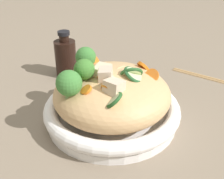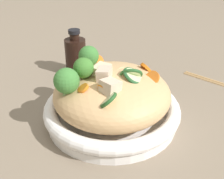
# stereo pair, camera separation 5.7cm
# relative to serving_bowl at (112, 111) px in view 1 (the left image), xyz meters

# --- Properties ---
(ground_plane) EXTENTS (3.00, 3.00, 0.00)m
(ground_plane) POSITION_rel_serving_bowl_xyz_m (0.00, 0.00, -0.02)
(ground_plane) COLOR #80705E
(serving_bowl) EXTENTS (0.28, 0.28, 0.05)m
(serving_bowl) POSITION_rel_serving_bowl_xyz_m (0.00, 0.00, 0.00)
(serving_bowl) COLOR white
(serving_bowl) RESTS_ON ground_plane
(noodle_heap) EXTENTS (0.23, 0.23, 0.10)m
(noodle_heap) POSITION_rel_serving_bowl_xyz_m (0.00, 0.00, 0.04)
(noodle_heap) COLOR tan
(noodle_heap) RESTS_ON serving_bowl
(broccoli_florets) EXTENTS (0.15, 0.08, 0.06)m
(broccoli_florets) POSITION_rel_serving_bowl_xyz_m (-0.04, 0.05, 0.10)
(broccoli_florets) COLOR #93B96D
(broccoli_florets) RESTS_ON serving_bowl
(carrot_coins) EXTENTS (0.17, 0.16, 0.04)m
(carrot_coins) POSITION_rel_serving_bowl_xyz_m (0.01, -0.01, 0.08)
(carrot_coins) COLOR orange
(carrot_coins) RESTS_ON serving_bowl
(zucchini_slices) EXTENTS (0.13, 0.16, 0.05)m
(zucchini_slices) POSITION_rel_serving_bowl_xyz_m (-0.02, -0.02, 0.08)
(zucchini_slices) COLOR beige
(zucchini_slices) RESTS_ON serving_bowl
(chicken_chunks) EXTENTS (0.07, 0.07, 0.03)m
(chicken_chunks) POSITION_rel_serving_bowl_xyz_m (-0.03, -0.00, 0.09)
(chicken_chunks) COLOR beige
(chicken_chunks) RESTS_ON serving_bowl
(soy_sauce_bottle) EXTENTS (0.06, 0.06, 0.12)m
(soy_sauce_bottle) POSITION_rel_serving_bowl_xyz_m (0.14, 0.20, 0.03)
(soy_sauce_bottle) COLOR black
(soy_sauce_bottle) RESTS_ON ground_plane
(chopsticks_pair) EXTENTS (0.05, 0.23, 0.01)m
(chopsticks_pair) POSITION_rel_serving_bowl_xyz_m (0.28, -0.17, -0.02)
(chopsticks_pair) COLOR tan
(chopsticks_pair) RESTS_ON ground_plane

